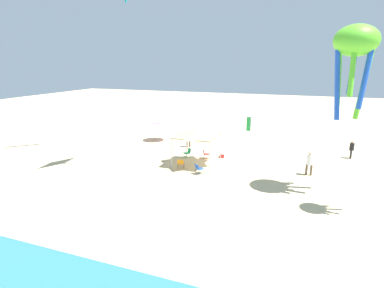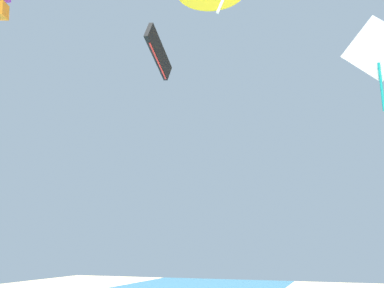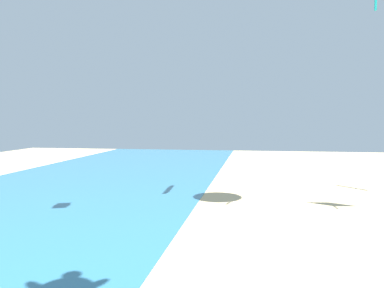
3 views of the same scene
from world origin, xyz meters
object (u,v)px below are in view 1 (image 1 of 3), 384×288
folding_chair_left_of_tent (188,152)px  folding_chair_facing_ocean (206,153)px  beach_umbrella (160,123)px  person_near_umbrella (310,161)px  person_by_tent (352,148)px  canopy_tent (197,133)px  banner_flag (249,138)px  folding_chair_right_of_tent (181,163)px  kite_octopus_lime (355,46)px  person_kite_handler (188,137)px  folding_chair_near_cooler (199,168)px  cooler_box (222,155)px

folding_chair_left_of_tent → folding_chair_facing_ocean: same height
beach_umbrella → person_near_umbrella: 16.60m
person_by_tent → canopy_tent: bearing=129.6°
person_near_umbrella → person_by_tent: bearing=-116.4°
folding_chair_left_of_tent → banner_flag: 6.50m
canopy_tent → person_near_umbrella: size_ratio=1.83×
folding_chair_right_of_tent → kite_octopus_lime: kite_octopus_lime is taller
folding_chair_facing_ocean → person_near_umbrella: person_near_umbrella is taller
person_kite_handler → kite_octopus_lime: bearing=-82.2°
folding_chair_left_of_tent → person_kite_handler: 3.52m
canopy_tent → person_by_tent: size_ratio=2.07×
folding_chair_facing_ocean → person_near_umbrella: 8.87m
kite_octopus_lime → folding_chair_near_cooler: bearing=-84.4°
beach_umbrella → folding_chair_left_of_tent: (-5.09, 4.75, -1.52)m
folding_chair_right_of_tent → cooler_box: bearing=-138.6°
folding_chair_near_cooler → folding_chair_facing_ocean: 4.04m
folding_chair_facing_ocean → kite_octopus_lime: bearing=-125.0°
folding_chair_near_cooler → person_kite_handler: (3.57, -7.05, 0.62)m
folding_chair_left_of_tent → cooler_box: bearing=62.7°
canopy_tent → folding_chair_left_of_tent: 3.23m
folding_chair_near_cooler → folding_chair_facing_ocean: same height
beach_umbrella → person_kite_handler: bearing=159.0°
banner_flag → folding_chair_near_cooler: bearing=30.4°
folding_chair_facing_ocean → folding_chair_near_cooler: bearing=176.7°
folding_chair_near_cooler → person_by_tent: person_by_tent is taller
folding_chair_right_of_tent → folding_chair_near_cooler: bearing=140.8°
person_near_umbrella → canopy_tent: bearing=8.8°
canopy_tent → person_near_umbrella: bearing=-176.2°
canopy_tent → person_near_umbrella: (-8.91, -0.59, -1.66)m
folding_chair_right_of_tent → kite_octopus_lime: 14.63m
beach_umbrella → banner_flag: size_ratio=0.53×
folding_chair_near_cooler → folding_chair_left_of_tent: bearing=-19.5°
canopy_tent → banner_flag: bearing=179.3°
cooler_box → person_near_umbrella: person_near_umbrella is taller
banner_flag → folding_chair_facing_ocean: bearing=-24.8°
kite_octopus_lime → folding_chair_left_of_tent: bearing=-101.5°
person_kite_handler → folding_chair_near_cooler: bearing=-117.1°
folding_chair_facing_ocean → person_by_tent: person_by_tent is taller
banner_flag → person_near_umbrella: 4.86m
canopy_tent → person_by_tent: bearing=-152.6°
folding_chair_facing_ocean → kite_octopus_lime: kite_octopus_lime is taller
kite_octopus_lime → person_kite_handler: bearing=-111.9°
folding_chair_near_cooler → person_by_tent: bearing=-105.3°
folding_chair_left_of_tent → person_kite_handler: (1.18, -3.26, 0.62)m
folding_chair_left_of_tent → banner_flag: banner_flag is taller
person_near_umbrella → folding_chair_near_cooler: bearing=23.4°
beach_umbrella → kite_octopus_lime: bearing=153.3°
folding_chair_near_cooler → person_near_umbrella: (-8.03, -2.68, 0.63)m
folding_chair_near_cooler → person_near_umbrella: size_ratio=0.43×
person_by_tent → person_near_umbrella: 6.87m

